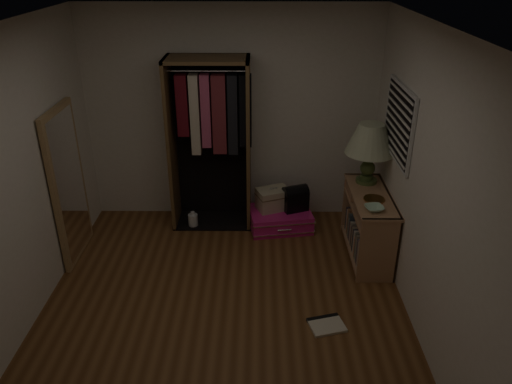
% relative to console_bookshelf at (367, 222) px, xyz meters
% --- Properties ---
extents(ground, '(4.00, 4.00, 0.00)m').
position_rel_console_bookshelf_xyz_m(ground, '(-1.54, -1.04, -0.39)').
color(ground, brown).
rests_on(ground, ground).
extents(room_walls, '(3.52, 4.02, 2.60)m').
position_rel_console_bookshelf_xyz_m(room_walls, '(-1.46, -1.00, 1.11)').
color(room_walls, beige).
rests_on(room_walls, ground).
extents(console_bookshelf, '(0.42, 1.12, 0.75)m').
position_rel_console_bookshelf_xyz_m(console_bookshelf, '(0.00, 0.00, 0.00)').
color(console_bookshelf, '#A4734F').
rests_on(console_bookshelf, ground).
extents(open_wardrobe, '(0.97, 0.50, 2.05)m').
position_rel_console_bookshelf_xyz_m(open_wardrobe, '(-1.76, 0.73, 0.83)').
color(open_wardrobe, brown).
rests_on(open_wardrobe, ground).
extents(floor_mirror, '(0.06, 0.80, 1.70)m').
position_rel_console_bookshelf_xyz_m(floor_mirror, '(-3.24, -0.04, 0.46)').
color(floor_mirror, '#A27D4E').
rests_on(floor_mirror, ground).
extents(pink_suitcase, '(0.83, 0.66, 0.23)m').
position_rel_console_bookshelf_xyz_m(pink_suitcase, '(-0.94, 0.55, -0.28)').
color(pink_suitcase, '#D11973').
rests_on(pink_suitcase, ground).
extents(train_case, '(0.46, 0.40, 0.28)m').
position_rel_console_bookshelf_xyz_m(train_case, '(-1.03, 0.61, -0.03)').
color(train_case, '#B7AB8C').
rests_on(train_case, pink_suitcase).
extents(black_bag, '(0.34, 0.28, 0.32)m').
position_rel_console_bookshelf_xyz_m(black_bag, '(-0.76, 0.59, 0.00)').
color(black_bag, black).
rests_on(black_bag, pink_suitcase).
extents(table_lamp, '(0.72, 0.72, 0.68)m').
position_rel_console_bookshelf_xyz_m(table_lamp, '(0.00, 0.28, 0.86)').
color(table_lamp, '#3E5328').
rests_on(table_lamp, console_bookshelf).
extents(brass_tray, '(0.23, 0.23, 0.01)m').
position_rel_console_bookshelf_xyz_m(brass_tray, '(0.00, -0.16, 0.36)').
color(brass_tray, '#B37E45').
rests_on(brass_tray, console_bookshelf).
extents(ceramic_bowl, '(0.22, 0.22, 0.05)m').
position_rel_console_bookshelf_xyz_m(ceramic_bowl, '(-0.05, -0.40, 0.38)').
color(ceramic_bowl, '#B3D7B9').
rests_on(ceramic_bowl, console_bookshelf).
extents(white_jug, '(0.16, 0.16, 0.21)m').
position_rel_console_bookshelf_xyz_m(white_jug, '(-2.02, 0.56, -0.30)').
color(white_jug, silver).
rests_on(white_jug, ground).
extents(floor_book, '(0.36, 0.32, 0.03)m').
position_rel_console_bookshelf_xyz_m(floor_book, '(-0.58, -1.24, -0.38)').
color(floor_book, beige).
rests_on(floor_book, ground).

